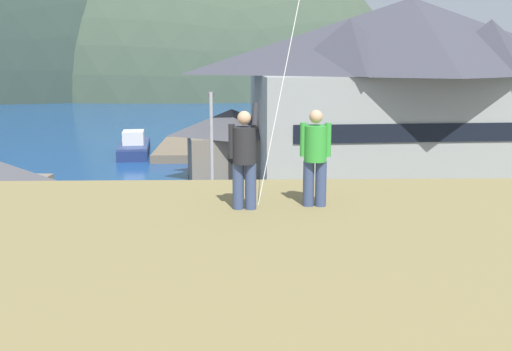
{
  "coord_description": "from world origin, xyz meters",
  "views": [
    {
      "loc": [
        0.72,
        -17.64,
        8.57
      ],
      "look_at": [
        1.43,
        9.0,
        3.22
      ],
      "focal_mm": 42.8,
      "sensor_mm": 36.0,
      "label": 1
    }
  ],
  "objects": [
    {
      "name": "parked_car_back_row_right",
      "position": [
        8.78,
        1.36,
        1.06
      ],
      "size": [
        4.28,
        2.22,
        1.82
      ],
      "color": "black",
      "rests_on": "parking_lot_pad"
    },
    {
      "name": "far_hill_east_peak",
      "position": [
        -12.39,
        117.31,
        0.0
      ],
      "size": [
        95.28,
        58.26,
        71.07
      ],
      "primitive_type": "ellipsoid",
      "color": "#42513D",
      "rests_on": "ground"
    },
    {
      "name": "ground_plane",
      "position": [
        0.0,
        0.0,
        0.0
      ],
      "size": [
        600.0,
        600.0,
        0.0
      ],
      "primitive_type": "plane",
      "color": "#66604C"
    },
    {
      "name": "parked_car_front_row_silver",
      "position": [
        1.26,
        -0.59,
        1.06
      ],
      "size": [
        4.31,
        2.28,
        1.82
      ],
      "color": "navy",
      "rests_on": "parking_lot_pad"
    },
    {
      "name": "person_companion",
      "position": [
        2.06,
        -6.95,
        6.79
      ],
      "size": [
        0.55,
        0.4,
        1.74
      ],
      "color": "#384770",
      "rests_on": "grassy_hill_foreground"
    },
    {
      "name": "wharf_dock",
      "position": [
        -4.75,
        35.28,
        0.35
      ],
      "size": [
        3.2,
        11.05,
        0.7
      ],
      "color": "#70604C",
      "rests_on": "ground"
    },
    {
      "name": "person_kite_flyer",
      "position": [
        0.8,
        -7.13,
        6.81
      ],
      "size": [
        0.55,
        0.65,
        1.86
      ],
      "color": "#384770",
      "rests_on": "grassy_hill_foreground"
    },
    {
      "name": "parked_car_mid_row_near",
      "position": [
        9.47,
        6.67,
        1.06
      ],
      "size": [
        4.3,
        2.25,
        1.82
      ],
      "color": "slate",
      "rests_on": "parking_lot_pad"
    },
    {
      "name": "parking_lot_pad",
      "position": [
        0.0,
        5.0,
        0.05
      ],
      "size": [
        40.0,
        20.0,
        0.1
      ],
      "primitive_type": "cube",
      "color": "slate",
      "rests_on": "ground"
    },
    {
      "name": "harbor_lodge",
      "position": [
        12.04,
        23.14,
        6.52
      ],
      "size": [
        22.23,
        13.44,
        12.15
      ],
      "color": "#999E99",
      "rests_on": "ground"
    },
    {
      "name": "parked_car_mid_row_center",
      "position": [
        -1.57,
        6.02,
        1.06
      ],
      "size": [
        4.36,
        2.37,
        1.82
      ],
      "color": "#236633",
      "rests_on": "parking_lot_pad"
    },
    {
      "name": "moored_boat_wharfside",
      "position": [
        -8.33,
        34.2,
        0.72
      ],
      "size": [
        3.34,
        7.95,
        2.16
      ],
      "color": "navy",
      "rests_on": "ground"
    },
    {
      "name": "parking_light_pole",
      "position": [
        -0.6,
        10.56,
        3.99
      ],
      "size": [
        0.24,
        0.78,
        6.71
      ],
      "color": "#ADADB2",
      "rests_on": "parking_lot_pad"
    },
    {
      "name": "storage_shed_waterside",
      "position": [
        0.18,
        23.29,
        2.55
      ],
      "size": [
        6.9,
        6.23,
        4.91
      ],
      "color": "#756B5B",
      "rests_on": "ground"
    },
    {
      "name": "moored_boat_outer_mooring",
      "position": [
        -1.5,
        32.25,
        0.72
      ],
      "size": [
        2.36,
        5.98,
        2.16
      ],
      "color": "navy",
      "rests_on": "ground"
    },
    {
      "name": "bay_water",
      "position": [
        0.0,
        60.0,
        0.01
      ],
      "size": [
        360.0,
        84.0,
        0.03
      ],
      "primitive_type": "cube",
      "color": "navy",
      "rests_on": "ground"
    }
  ]
}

